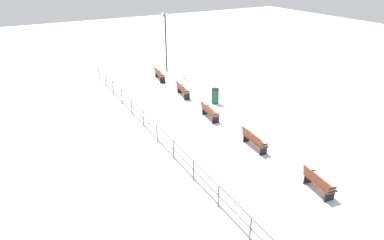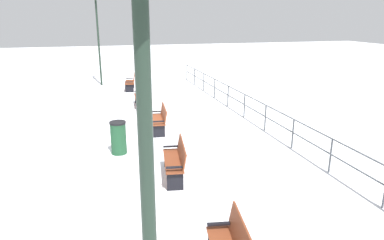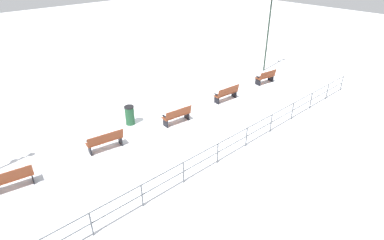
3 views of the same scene
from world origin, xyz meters
name	(u,v)px [view 3 (image 3 of 3)]	position (x,y,z in m)	size (l,w,h in m)	color
ground_plane	(175,122)	(0.00, 0.00, 0.00)	(80.00, 80.00, 0.00)	white
bench_nearest	(266,77)	(-0.02, -7.82, 0.47)	(0.75, 1.48, 0.92)	brown
bench_second	(227,93)	(-0.09, -3.91, 0.48)	(0.60, 1.65, 0.92)	brown
bench_third	(177,115)	(-0.21, 0.01, 0.47)	(0.69, 1.58, 0.91)	brown
bench_fourth	(105,141)	(0.06, 3.92, 0.50)	(0.73, 1.67, 0.93)	brown
bench_fifth	(10,179)	(0.05, 7.84, 0.50)	(0.76, 1.71, 0.96)	brown
lamppost_near	(270,17)	(1.57, -9.84, 3.84)	(0.30, 1.01, 5.33)	#1E2D23
waterfront_railing	(233,141)	(-3.95, 0.00, 0.66)	(0.05, 20.83, 0.97)	#4C5156
trash_bin	(130,115)	(1.36, 1.82, 0.51)	(0.49, 0.49, 1.01)	#1E4C2D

